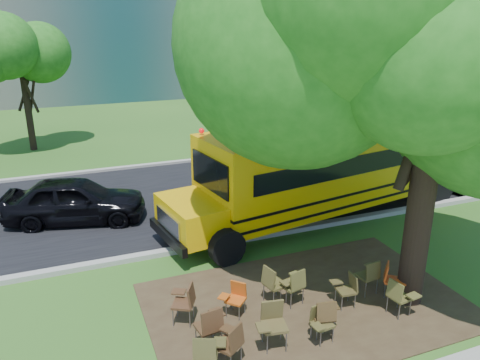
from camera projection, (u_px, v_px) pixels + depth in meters
name	position (u px, v px, depth m)	size (l,w,h in m)	color
ground	(257.00, 302.00, 10.60)	(160.00, 160.00, 0.00)	#224C17
dirt_patch	(306.00, 304.00, 10.50)	(7.00, 4.50, 0.03)	#382819
asphalt_road	(179.00, 197.00, 16.75)	(80.00, 8.00, 0.04)	black
kerb_near	(215.00, 243.00, 13.22)	(80.00, 0.25, 0.14)	gray
kerb_far	(156.00, 165.00, 20.34)	(80.00, 0.25, 0.14)	gray
bg_tree_2	(21.00, 61.00, 21.56)	(4.80, 4.80, 6.62)	black
bg_tree_3	(293.00, 40.00, 24.03)	(5.60, 5.60, 7.84)	black
bg_tree_4	(428.00, 51.00, 26.14)	(5.00, 5.00, 6.85)	black
main_tree	(446.00, 21.00, 8.70)	(7.20, 7.20, 9.67)	black
school_bus	(355.00, 159.00, 15.34)	(12.36, 4.50, 2.96)	#DCA406
chair_0	(211.00, 324.00, 8.90)	(0.64, 0.63, 0.96)	#452B18
chair_1	(207.00, 351.00, 8.24)	(0.72, 0.57, 0.89)	#46401E
chair_2	(231.00, 341.00, 8.47)	(0.61, 0.76, 0.91)	#412A17
chair_3	(272.00, 321.00, 8.99)	(0.70, 0.56, 0.96)	#4E4221
chair_4	(325.00, 314.00, 9.29)	(0.65, 0.51, 0.87)	#453118
chair_5	(320.00, 320.00, 9.19)	(0.52, 0.51, 0.78)	#494320
chair_6	(347.00, 286.00, 10.31)	(0.47, 0.57, 0.81)	#443B1D
chair_7	(399.00, 295.00, 9.94)	(0.58, 0.58, 0.86)	#504D22
chair_8	(186.00, 300.00, 9.72)	(0.59, 0.75, 0.91)	#472B19
chair_9	(235.00, 296.00, 10.00)	(0.67, 0.53, 0.78)	#B24A13
chair_10	(274.00, 282.00, 10.35)	(0.65, 0.63, 0.93)	#4D4621
chair_11	(295.00, 283.00, 10.34)	(0.61, 0.64, 0.90)	brown
chair_12	(391.00, 277.00, 10.64)	(0.56, 0.71, 0.83)	#D64D16
chair_13	(370.00, 273.00, 10.75)	(0.58, 0.57, 0.88)	#423E1C
black_car	(75.00, 200.00, 14.59)	(1.71, 4.25, 1.45)	black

